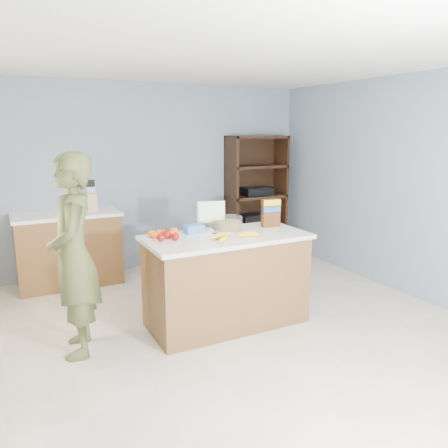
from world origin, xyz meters
name	(u,v)px	position (x,y,z in m)	size (l,w,h in m)	color
floor	(241,335)	(0.00, 0.00, 0.00)	(4.50, 5.00, 0.02)	beige
walls	(243,158)	(0.00, 0.00, 1.65)	(4.52, 5.02, 2.51)	gray
counter_peninsula	(226,283)	(0.00, 0.30, 0.42)	(1.56, 0.76, 0.90)	brown
back_cabinet	(69,249)	(-1.20, 2.20, 0.45)	(1.24, 0.62, 0.90)	brown
shelving_unit	(255,198)	(1.55, 2.35, 0.86)	(0.90, 0.40, 1.80)	black
person	(74,256)	(-1.39, 0.38, 0.86)	(0.63, 0.41, 1.72)	#4C5228
knife_block	(92,202)	(-0.89, 2.18, 1.02)	(0.12, 0.10, 0.31)	tan
envelopes	(216,234)	(-0.07, 0.40, 0.90)	(0.40, 0.19, 0.00)	white
bananas	(235,236)	(0.02, 0.15, 0.92)	(0.50, 0.25, 0.05)	yellow
apples	(168,236)	(-0.55, 0.40, 0.94)	(0.20, 0.23, 0.07)	maroon
oranges	(163,233)	(-0.55, 0.53, 0.93)	(0.30, 0.18, 0.06)	orange
blue_carton	(194,229)	(-0.24, 0.53, 0.94)	(0.18, 0.12, 0.08)	blue
salad_bowl	(228,224)	(0.12, 0.51, 0.96)	(0.30, 0.30, 0.13)	#267219
tv	(211,213)	(0.00, 0.64, 1.06)	(0.28, 0.12, 0.28)	silver
cereal_box	(271,211)	(0.58, 0.43, 1.07)	(0.20, 0.10, 0.29)	#592B14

